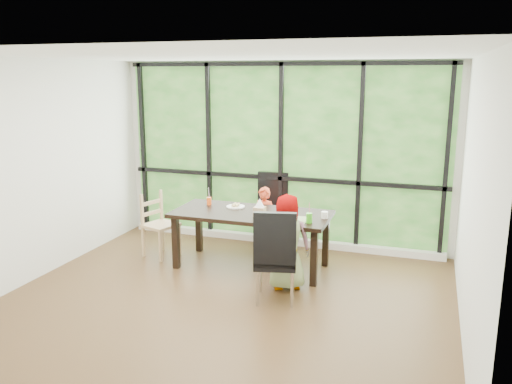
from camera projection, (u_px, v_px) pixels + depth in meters
ground at (226, 300)px, 5.93m from camera, size 5.00×5.00×0.00m
back_wall at (282, 154)px, 7.71m from camera, size 5.00×0.00×5.00m
foliage_backdrop at (281, 154)px, 7.69m from camera, size 4.80×0.02×2.65m
window_mullions at (281, 155)px, 7.66m from camera, size 4.80×0.06×2.65m
window_sill at (279, 240)px, 7.91m from camera, size 4.80×0.12×0.10m
dining_table at (251, 240)px, 6.87m from camera, size 2.10×1.04×0.75m
chair_window_leather at (271, 210)px, 7.70m from camera, size 0.51×0.51×1.08m
chair_interior_leather at (276, 255)px, 5.82m from camera, size 0.55×0.55×1.08m
chair_end_beech at (161, 225)px, 7.27m from camera, size 0.51×0.52×0.90m
child_toddler at (264, 221)px, 7.36m from camera, size 0.39×0.30×0.97m
child_older at (285, 242)px, 6.16m from camera, size 0.66×0.56×1.15m
placemat at (288, 219)px, 6.46m from camera, size 0.49×0.36×0.01m
plate_far at (236, 207)px, 7.05m from camera, size 0.25×0.25×0.02m
plate_near at (289, 219)px, 6.44m from camera, size 0.22×0.22×0.01m
orange_cup at (209, 201)px, 7.17m from camera, size 0.07×0.07×0.10m
green_cup at (309, 218)px, 6.30m from camera, size 0.08×0.08×0.12m
white_mug at (325, 215)px, 6.50m from camera, size 0.08×0.08×0.09m
tissue_box at (260, 211)px, 6.61m from camera, size 0.14×0.14×0.12m
crepe_rolls_far at (236, 205)px, 7.04m from camera, size 0.10×0.12×0.04m
crepe_rolls_near at (289, 217)px, 6.43m from camera, size 0.05×0.12×0.04m
straw_white at (209, 194)px, 7.15m from camera, size 0.01×0.04×0.20m
straw_pink at (309, 210)px, 6.27m from camera, size 0.01×0.04×0.20m
tissue at (260, 203)px, 6.58m from camera, size 0.12×0.12×0.11m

